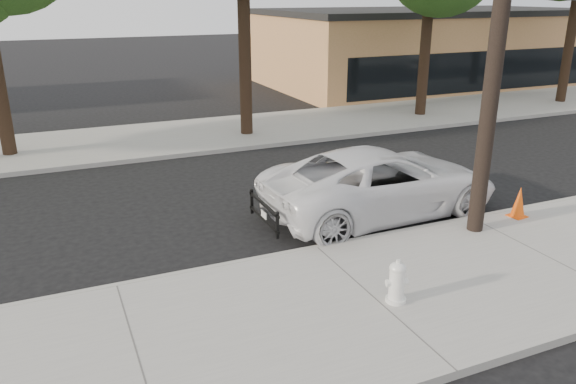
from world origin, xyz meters
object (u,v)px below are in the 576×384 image
(police_cruiser, at_px, (381,182))
(traffic_cone, at_px, (519,202))
(fire_hydrant, at_px, (397,283))
(utility_pole, at_px, (501,14))

(police_cruiser, relative_size, traffic_cone, 8.03)
(police_cruiser, height_order, fire_hydrant, police_cruiser)
(utility_pole, height_order, fire_hydrant, utility_pole)
(fire_hydrant, distance_m, traffic_cone, 5.20)
(police_cruiser, relative_size, fire_hydrant, 7.99)
(utility_pole, bearing_deg, police_cruiser, 121.82)
(utility_pole, distance_m, traffic_cone, 4.44)
(police_cruiser, bearing_deg, traffic_cone, -125.84)
(utility_pole, distance_m, police_cruiser, 4.52)
(fire_hydrant, bearing_deg, utility_pole, 43.16)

